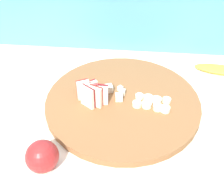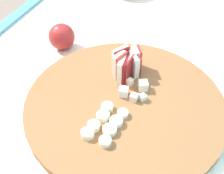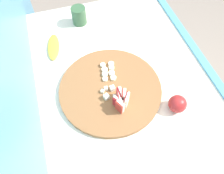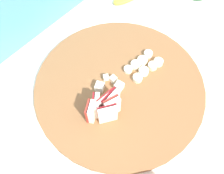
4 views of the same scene
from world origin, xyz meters
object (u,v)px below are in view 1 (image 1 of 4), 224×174
at_px(apple_wedge_fan, 92,93).
at_px(banana_slice_rows, 152,103).
at_px(banana_peel, 221,70).
at_px(cutting_board, 123,101).
at_px(apple_dice_pile, 115,92).
at_px(whole_apple, 42,156).

bearing_deg(apple_wedge_fan, banana_slice_rows, 1.18).
height_order(apple_wedge_fan, banana_peel, apple_wedge_fan).
height_order(cutting_board, banana_peel, cutting_board).
bearing_deg(apple_dice_pile, apple_wedge_fan, -148.76).
xyz_separation_m(apple_dice_pile, whole_apple, (-0.14, -0.26, 0.01)).
distance_m(apple_wedge_fan, banana_slice_rows, 0.17).
bearing_deg(apple_wedge_fan, cutting_board, 13.98).
bearing_deg(banana_slice_rows, apple_dice_pile, 163.57).
relative_size(banana_slice_rows, whole_apple, 1.46).
distance_m(banana_peel, whole_apple, 0.67).
relative_size(cutting_board, banana_slice_rows, 4.11).
height_order(cutting_board, whole_apple, whole_apple).
distance_m(cutting_board, banana_slice_rows, 0.09).
bearing_deg(whole_apple, apple_wedge_fan, 69.66).
xyz_separation_m(cutting_board, whole_apple, (-0.17, -0.24, 0.03)).
relative_size(apple_wedge_fan, whole_apple, 1.25).
height_order(banana_peel, whole_apple, whole_apple).
height_order(apple_wedge_fan, apple_dice_pile, apple_wedge_fan).
distance_m(apple_dice_pile, banana_peel, 0.40).
bearing_deg(banana_slice_rows, apple_wedge_fan, -178.82).
xyz_separation_m(banana_slice_rows, whole_apple, (-0.25, -0.22, 0.01)).
bearing_deg(apple_dice_pile, cutting_board, -31.00).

